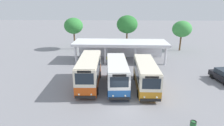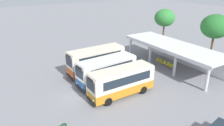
{
  "view_description": "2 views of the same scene",
  "coord_description": "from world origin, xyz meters",
  "px_view_note": "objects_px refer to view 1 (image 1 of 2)",
  "views": [
    {
      "loc": [
        -0.61,
        -16.25,
        9.96
      ],
      "look_at": [
        -1.53,
        6.16,
        2.5
      ],
      "focal_mm": 29.59,
      "sensor_mm": 36.0,
      "label": 1
    },
    {
      "loc": [
        20.11,
        -7.85,
        12.39
      ],
      "look_at": [
        -2.52,
        6.17,
        1.79
      ],
      "focal_mm": 34.4,
      "sensor_mm": 36.0,
      "label": 2
    }
  ],
  "objects_px": {
    "waiting_chair_fifth_seat": "(124,59)",
    "litter_bin_apron": "(193,126)",
    "waiting_chair_middle_seat": "(116,59)",
    "city_bus_second_in_row": "(117,73)",
    "city_bus_middle_cream": "(146,74)",
    "waiting_chair_end_by_column": "(108,58)",
    "waiting_chair_second_from_end": "(112,59)",
    "city_bus_nearest_orange": "(89,71)",
    "waiting_chair_fourth_seat": "(120,59)"
  },
  "relations": [
    {
      "from": "waiting_chair_fifth_seat",
      "to": "litter_bin_apron",
      "type": "bearing_deg",
      "value": -74.2
    },
    {
      "from": "waiting_chair_middle_seat",
      "to": "litter_bin_apron",
      "type": "xyz_separation_m",
      "value": [
        6.55,
        -18.01,
        -0.07
      ]
    },
    {
      "from": "city_bus_second_in_row",
      "to": "waiting_chair_middle_seat",
      "type": "distance_m",
      "value": 10.24
    },
    {
      "from": "city_bus_second_in_row",
      "to": "city_bus_middle_cream",
      "type": "height_order",
      "value": "city_bus_second_in_row"
    },
    {
      "from": "waiting_chair_end_by_column",
      "to": "litter_bin_apron",
      "type": "xyz_separation_m",
      "value": [
        8.0,
        -18.08,
        -0.07
      ]
    },
    {
      "from": "city_bus_second_in_row",
      "to": "waiting_chair_end_by_column",
      "type": "height_order",
      "value": "city_bus_second_in_row"
    },
    {
      "from": "litter_bin_apron",
      "to": "waiting_chair_middle_seat",
      "type": "bearing_deg",
      "value": 109.97
    },
    {
      "from": "waiting_chair_middle_seat",
      "to": "waiting_chair_end_by_column",
      "type": "bearing_deg",
      "value": 177.39
    },
    {
      "from": "city_bus_second_in_row",
      "to": "waiting_chair_second_from_end",
      "type": "xyz_separation_m",
      "value": [
        -1.03,
        10.12,
        -1.3
      ]
    },
    {
      "from": "city_bus_second_in_row",
      "to": "waiting_chair_second_from_end",
      "type": "relative_size",
      "value": 9.09
    },
    {
      "from": "city_bus_second_in_row",
      "to": "waiting_chair_end_by_column",
      "type": "distance_m",
      "value": 10.46
    },
    {
      "from": "litter_bin_apron",
      "to": "city_bus_nearest_orange",
      "type": "bearing_deg",
      "value": 139.64
    },
    {
      "from": "city_bus_nearest_orange",
      "to": "city_bus_second_in_row",
      "type": "bearing_deg",
      "value": -5.69
    },
    {
      "from": "waiting_chair_middle_seat",
      "to": "city_bus_second_in_row",
      "type": "bearing_deg",
      "value": -88.27
    },
    {
      "from": "city_bus_second_in_row",
      "to": "waiting_chair_middle_seat",
      "type": "height_order",
      "value": "city_bus_second_in_row"
    },
    {
      "from": "waiting_chair_fifth_seat",
      "to": "litter_bin_apron",
      "type": "height_order",
      "value": "litter_bin_apron"
    },
    {
      "from": "city_bus_middle_cream",
      "to": "waiting_chair_second_from_end",
      "type": "distance_m",
      "value": 11.24
    },
    {
      "from": "waiting_chair_middle_seat",
      "to": "city_bus_nearest_orange",
      "type": "bearing_deg",
      "value": -107.51
    },
    {
      "from": "city_bus_nearest_orange",
      "to": "city_bus_middle_cream",
      "type": "distance_m",
      "value": 6.83
    },
    {
      "from": "waiting_chair_fifth_seat",
      "to": "litter_bin_apron",
      "type": "xyz_separation_m",
      "value": [
        5.09,
        -18.0,
        -0.07
      ]
    },
    {
      "from": "city_bus_nearest_orange",
      "to": "waiting_chair_fourth_seat",
      "type": "xyz_separation_m",
      "value": [
        3.82,
        9.91,
        -1.44
      ]
    },
    {
      "from": "city_bus_nearest_orange",
      "to": "city_bus_middle_cream",
      "type": "bearing_deg",
      "value": -3.97
    },
    {
      "from": "waiting_chair_end_by_column",
      "to": "waiting_chair_middle_seat",
      "type": "height_order",
      "value": "same"
    },
    {
      "from": "city_bus_second_in_row",
      "to": "waiting_chair_second_from_end",
      "type": "bearing_deg",
      "value": 95.83
    },
    {
      "from": "city_bus_middle_cream",
      "to": "city_bus_nearest_orange",
      "type": "bearing_deg",
      "value": 176.03
    },
    {
      "from": "litter_bin_apron",
      "to": "waiting_chair_fourth_seat",
      "type": "bearing_deg",
      "value": 107.83
    },
    {
      "from": "city_bus_second_in_row",
      "to": "waiting_chair_fourth_seat",
      "type": "relative_size",
      "value": 9.09
    },
    {
      "from": "city_bus_second_in_row",
      "to": "waiting_chair_fourth_seat",
      "type": "bearing_deg",
      "value": 87.66
    },
    {
      "from": "waiting_chair_end_by_column",
      "to": "waiting_chair_middle_seat",
      "type": "bearing_deg",
      "value": -2.61
    },
    {
      "from": "city_bus_middle_cream",
      "to": "waiting_chair_fourth_seat",
      "type": "distance_m",
      "value": 10.87
    },
    {
      "from": "waiting_chair_second_from_end",
      "to": "city_bus_middle_cream",
      "type": "bearing_deg",
      "value": -66.6
    },
    {
      "from": "city_bus_second_in_row",
      "to": "waiting_chair_fourth_seat",
      "type": "xyz_separation_m",
      "value": [
        0.42,
        10.24,
        -1.3
      ]
    },
    {
      "from": "waiting_chair_middle_seat",
      "to": "city_bus_middle_cream",
      "type": "bearing_deg",
      "value": -70.17
    },
    {
      "from": "waiting_chair_end_by_column",
      "to": "waiting_chair_second_from_end",
      "type": "xyz_separation_m",
      "value": [
        0.73,
        -0.1,
        0.0
      ]
    },
    {
      "from": "city_bus_second_in_row",
      "to": "waiting_chair_fifth_seat",
      "type": "bearing_deg",
      "value": 83.56
    },
    {
      "from": "city_bus_nearest_orange",
      "to": "city_bus_middle_cream",
      "type": "xyz_separation_m",
      "value": [
        6.81,
        -0.47,
        -0.17
      ]
    },
    {
      "from": "waiting_chair_fourth_seat",
      "to": "waiting_chair_second_from_end",
      "type": "bearing_deg",
      "value": -175.16
    },
    {
      "from": "waiting_chair_fourth_seat",
      "to": "waiting_chair_fifth_seat",
      "type": "relative_size",
      "value": 1.0
    },
    {
      "from": "city_bus_nearest_orange",
      "to": "waiting_chair_fifth_seat",
      "type": "bearing_deg",
      "value": 65.1
    },
    {
      "from": "waiting_chair_fifth_seat",
      "to": "city_bus_nearest_orange",
      "type": "bearing_deg",
      "value": -114.9
    },
    {
      "from": "city_bus_second_in_row",
      "to": "city_bus_middle_cream",
      "type": "xyz_separation_m",
      "value": [
        3.4,
        -0.13,
        -0.03
      ]
    },
    {
      "from": "waiting_chair_fifth_seat",
      "to": "waiting_chair_fourth_seat",
      "type": "bearing_deg",
      "value": 172.08
    },
    {
      "from": "city_bus_nearest_orange",
      "to": "city_bus_second_in_row",
      "type": "distance_m",
      "value": 3.42
    },
    {
      "from": "waiting_chair_end_by_column",
      "to": "waiting_chair_fifth_seat",
      "type": "xyz_separation_m",
      "value": [
        2.91,
        -0.08,
        0.0
      ]
    },
    {
      "from": "waiting_chair_second_from_end",
      "to": "litter_bin_apron",
      "type": "distance_m",
      "value": 19.39
    },
    {
      "from": "city_bus_nearest_orange",
      "to": "waiting_chair_fifth_seat",
      "type": "relative_size",
      "value": 9.42
    },
    {
      "from": "litter_bin_apron",
      "to": "city_bus_second_in_row",
      "type": "bearing_deg",
      "value": 128.46
    },
    {
      "from": "waiting_chair_second_from_end",
      "to": "waiting_chair_fourth_seat",
      "type": "xyz_separation_m",
      "value": [
        1.45,
        0.12,
        0.0
      ]
    },
    {
      "from": "waiting_chair_second_from_end",
      "to": "litter_bin_apron",
      "type": "bearing_deg",
      "value": -67.97
    },
    {
      "from": "waiting_chair_second_from_end",
      "to": "waiting_chair_fourth_seat",
      "type": "bearing_deg",
      "value": 4.84
    }
  ]
}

